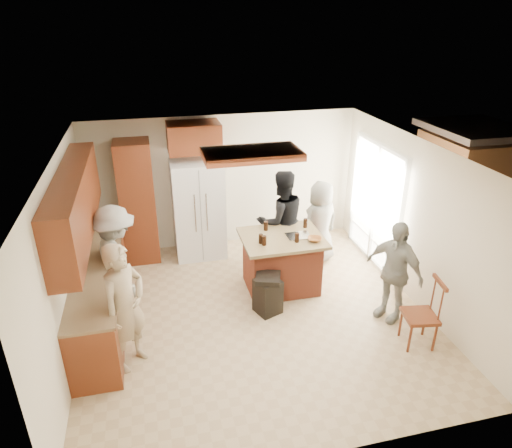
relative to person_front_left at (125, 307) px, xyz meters
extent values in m
plane|color=tan|center=(1.79, 0.63, -0.86)|extent=(5.00, 5.00, 0.00)
plane|color=white|center=(1.79, 0.63, 1.64)|extent=(5.00, 5.00, 0.00)
plane|color=beige|center=(1.79, 3.13, 0.39)|extent=(5.00, 0.00, 5.00)
plane|color=beige|center=(1.79, -1.87, 0.39)|extent=(5.00, 0.00, 5.00)
plane|color=beige|center=(-0.71, 0.63, 0.39)|extent=(0.00, 5.00, 5.00)
plane|color=beige|center=(4.29, 0.63, 0.39)|extent=(0.00, 5.00, 5.00)
cube|color=white|center=(4.27, 1.83, 0.19)|extent=(0.02, 1.60, 2.10)
cube|color=white|center=(4.25, 1.83, 0.19)|extent=(0.08, 1.72, 2.10)
cube|color=maroon|center=(1.79, 0.83, 1.58)|extent=(1.30, 0.70, 0.10)
cube|color=white|center=(1.79, 0.83, 1.52)|extent=(1.10, 0.50, 0.02)
cube|color=olive|center=(5.79, 1.83, -0.91)|extent=(3.00, 3.00, 0.10)
cube|color=#593319|center=(6.49, 2.43, 0.14)|extent=(1.40, 1.60, 2.00)
imported|color=tan|center=(0.00, 0.00, 0.00)|extent=(0.76, 0.77, 1.72)
imported|color=black|center=(2.55, 1.91, 0.04)|extent=(0.94, 0.65, 1.80)
imported|color=gray|center=(3.30, 2.00, -0.11)|extent=(0.85, 0.67, 1.51)
imported|color=gray|center=(3.71, 0.13, -0.09)|extent=(0.83, 1.02, 1.55)
imported|color=gray|center=(-0.13, 1.19, 0.00)|extent=(0.84, 1.22, 1.72)
cube|color=maroon|center=(-0.41, 1.03, -0.42)|extent=(0.60, 3.00, 0.88)
cube|color=#846B4C|center=(-0.41, 1.03, 0.04)|extent=(0.64, 3.00, 0.04)
cube|color=maroon|center=(-0.54, 1.03, 1.01)|extent=(0.35, 3.00, 0.85)
cube|color=maroon|center=(0.19, 2.83, 0.24)|extent=(0.60, 0.60, 2.20)
cube|color=maroon|center=(1.24, 2.83, 1.34)|extent=(0.90, 0.60, 0.50)
cube|color=white|center=(1.24, 2.75, 0.04)|extent=(0.90, 0.72, 1.80)
cube|color=gray|center=(1.24, 2.38, 0.04)|extent=(0.01, 0.01, 1.71)
cylinder|color=silver|center=(1.14, 2.36, 0.13)|extent=(0.02, 0.02, 0.70)
cylinder|color=silver|center=(1.34, 2.36, 0.13)|extent=(0.02, 0.02, 0.70)
cube|color=#9F4029|center=(2.38, 1.27, -0.42)|extent=(1.10, 0.85, 0.88)
cube|color=#8C7851|center=(2.38, 1.27, 0.04)|extent=(1.28, 1.03, 0.05)
cube|color=silver|center=(2.63, 1.22, 0.08)|extent=(0.38, 0.29, 0.02)
imported|color=brown|center=(2.83, 1.02, 0.10)|extent=(0.28, 0.28, 0.05)
cylinder|color=black|center=(2.00, 1.13, 0.14)|extent=(0.07, 0.07, 0.15)
cylinder|color=black|center=(2.19, 1.56, 0.14)|extent=(0.07, 0.07, 0.15)
cylinder|color=black|center=(2.84, 1.51, 0.14)|extent=(0.07, 0.07, 0.15)
cylinder|color=black|center=(2.55, 1.04, 0.14)|extent=(0.07, 0.07, 0.15)
cylinder|color=black|center=(2.03, 1.07, 0.14)|extent=(0.07, 0.07, 0.15)
cube|color=black|center=(1.99, 0.66, -0.59)|extent=(0.44, 0.44, 0.55)
cube|color=black|center=(1.99, 0.66, -0.27)|extent=(0.45, 0.45, 0.08)
cube|color=maroon|center=(3.78, -0.52, -0.41)|extent=(0.48, 0.48, 0.05)
cylinder|color=maroon|center=(3.59, -0.66, -0.64)|extent=(0.04, 0.04, 0.44)
cylinder|color=maroon|center=(3.92, -0.72, -0.64)|extent=(0.04, 0.04, 0.44)
cylinder|color=maroon|center=(3.64, -0.33, -0.64)|extent=(0.04, 0.04, 0.44)
cylinder|color=maroon|center=(3.98, -0.39, -0.64)|extent=(0.04, 0.04, 0.44)
cube|color=maroon|center=(3.97, -0.56, 0.11)|extent=(0.11, 0.40, 0.05)
cylinder|color=maroon|center=(3.95, -0.67, -0.14)|extent=(0.03, 0.03, 0.50)
cylinder|color=maroon|center=(3.99, -0.44, -0.14)|extent=(0.03, 0.03, 0.50)
camera|label=1|loc=(0.47, -4.87, 3.29)|focal=32.00mm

